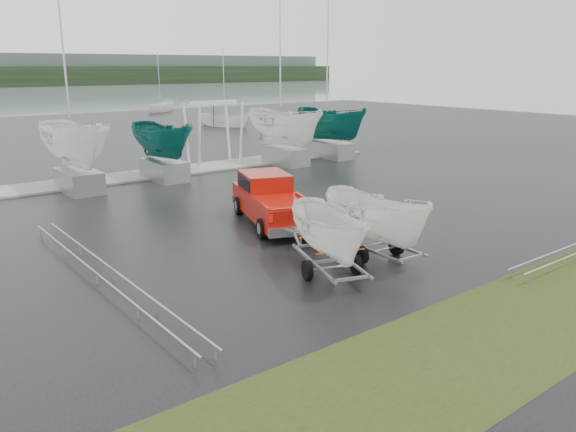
{
  "coord_description": "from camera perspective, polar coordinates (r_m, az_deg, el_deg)",
  "views": [
    {
      "loc": [
        -14.23,
        -17.63,
        6.22
      ],
      "look_at": [
        -2.8,
        -2.85,
        1.2
      ],
      "focal_mm": 35.0,
      "sensor_mm": 36.0,
      "label": 1
    }
  ],
  "objects": [
    {
      "name": "moored_boat_3",
      "position": [
        81.32,
        -12.79,
        10.3
      ],
      "size": [
        3.13,
        3.12,
        10.95
      ],
      "rotation": [
        0.0,
        0.0,
        2.18
      ],
      "color": "silver",
      "rests_on": "ground"
    },
    {
      "name": "trailer_parked",
      "position": [
        18.35,
        9.13,
        4.0
      ],
      "size": [
        1.84,
        3.66,
        5.11
      ],
      "rotation": [
        0.0,
        0.0,
        -0.06
      ],
      "color": "#96999E",
      "rests_on": "ground"
    },
    {
      "name": "keelboat_3",
      "position": [
        39.05,
        4.45,
        11.51
      ],
      "size": [
        2.42,
        3.2,
        10.59
      ],
      "color": "#96999E",
      "rests_on": "ground"
    },
    {
      "name": "grass_verge",
      "position": [
        16.89,
        25.52,
        -8.11
      ],
      "size": [
        40.0,
        40.0,
        0.0
      ],
      "primitive_type": "plane",
      "color": "black",
      "rests_on": "ground"
    },
    {
      "name": "mast_rack_2",
      "position": [
        20.81,
        27.05,
        -3.05
      ],
      "size": [
        7.0,
        0.56,
        0.06
      ],
      "color": "#96999E",
      "rests_on": "ground"
    },
    {
      "name": "pickup_truck",
      "position": [
        22.88,
        -1.87,
        1.85
      ],
      "size": [
        3.75,
        6.09,
        1.92
      ],
      "rotation": [
        0.0,
        0.0,
        -0.34
      ],
      "color": "#9D1008",
      "rests_on": "ground"
    },
    {
      "name": "keelboat_0",
      "position": [
        30.01,
        -21.06,
        9.86
      ],
      "size": [
        2.53,
        3.2,
        10.7
      ],
      "color": "#96999E",
      "rests_on": "ground"
    },
    {
      "name": "keelboat_2",
      "position": [
        36.12,
        -0.29,
        11.64
      ],
      "size": [
        2.56,
        3.2,
        10.74
      ],
      "color": "#96999E",
      "rests_on": "ground"
    },
    {
      "name": "boat_hoist",
      "position": [
        35.63,
        -7.54,
        9.2
      ],
      "size": [
        3.3,
        2.18,
        4.12
      ],
      "color": "silver",
      "rests_on": "ground"
    },
    {
      "name": "mast_rack_0",
      "position": [
        20.22,
        -21.06,
        -2.87
      ],
      "size": [
        0.56,
        6.5,
        0.06
      ],
      "rotation": [
        0.0,
        0.0,
        1.57
      ],
      "color": "#96999E",
      "rests_on": "ground"
    },
    {
      "name": "trailer_hitched",
      "position": [
        16.66,
        4.39,
        2.54
      ],
      "size": [
        2.3,
        3.79,
        4.84
      ],
      "rotation": [
        0.0,
        0.0,
        -0.34
      ],
      "color": "#96999E",
      "rests_on": "ground"
    },
    {
      "name": "keelboat_1",
      "position": [
        31.97,
        -12.74,
        9.6
      ],
      "size": [
        2.16,
        3.2,
        6.84
      ],
      "color": "#96999E",
      "rests_on": "ground"
    },
    {
      "name": "dock",
      "position": [
        34.34,
        -12.62,
        4.33
      ],
      "size": [
        30.0,
        3.0,
        0.12
      ],
      "primitive_type": "cube",
      "color": "gray",
      "rests_on": "ground"
    },
    {
      "name": "mast_rack_1",
      "position": [
        14.88,
        -14.12,
        -8.68
      ],
      "size": [
        0.56,
        6.5,
        0.06
      ],
      "rotation": [
        0.0,
        0.0,
        1.57
      ],
      "color": "#96999E",
      "rests_on": "ground"
    },
    {
      "name": "moored_boat_2",
      "position": [
        60.4,
        -6.42,
        9.05
      ],
      "size": [
        3.11,
        3.14,
        11.1
      ],
      "rotation": [
        0.0,
        0.0,
        0.42
      ],
      "color": "silver",
      "rests_on": "ground"
    },
    {
      "name": "ground_plane",
      "position": [
        23.5,
        1.15,
        -0.31
      ],
      "size": [
        120.0,
        120.0,
        0.0
      ],
      "primitive_type": "plane",
      "color": "black",
      "rests_on": "ground"
    }
  ]
}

